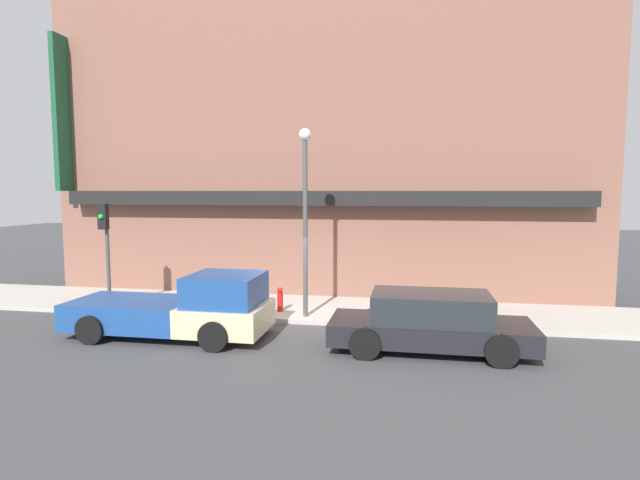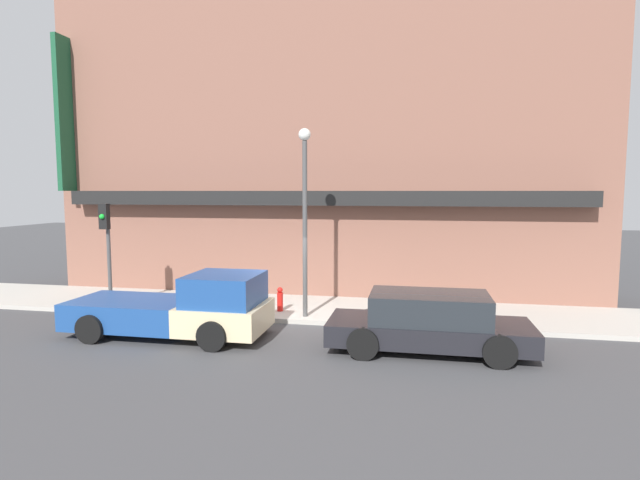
{
  "view_description": "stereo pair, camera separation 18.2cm",
  "coord_description": "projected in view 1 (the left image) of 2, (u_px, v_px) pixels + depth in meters",
  "views": [
    {
      "loc": [
        3.35,
        -13.79,
        3.85
      ],
      "look_at": [
        0.61,
        1.35,
        2.34
      ],
      "focal_mm": 28.0,
      "sensor_mm": 36.0,
      "label": 1
    },
    {
      "loc": [
        3.52,
        -13.76,
        3.85
      ],
      "look_at": [
        0.61,
        1.35,
        2.34
      ],
      "focal_mm": 28.0,
      "sensor_mm": 36.0,
      "label": 2
    }
  ],
  "objects": [
    {
      "name": "building",
      "position": [
        320.0,
        140.0,
        18.68
      ],
      "size": [
        19.8,
        3.8,
        11.51
      ],
      "color": "brown",
      "rests_on": "ground"
    },
    {
      "name": "traffic_light",
      "position": [
        105.0,
        236.0,
        15.65
      ],
      "size": [
        0.28,
        0.42,
        3.32
      ],
      "color": "#4C4C4C",
      "rests_on": "sidewalk"
    },
    {
      "name": "ground_plane",
      "position": [
        291.0,
        324.0,
        14.48
      ],
      "size": [
        80.0,
        80.0,
        0.0
      ],
      "primitive_type": "plane",
      "color": "#424244"
    },
    {
      "name": "street_lamp",
      "position": [
        305.0,
        200.0,
        14.5
      ],
      "size": [
        0.36,
        0.36,
        5.51
      ],
      "color": "#4C4C4C",
      "rests_on": "sidewalk"
    },
    {
      "name": "sidewalk",
      "position": [
        303.0,
        308.0,
        16.13
      ],
      "size": [
        36.0,
        3.38,
        0.14
      ],
      "color": "#B7B2A8",
      "rests_on": "ground"
    },
    {
      "name": "fire_hydrant",
      "position": [
        280.0,
        299.0,
        15.44
      ],
      "size": [
        0.18,
        0.18,
        0.75
      ],
      "color": "red",
      "rests_on": "sidewalk"
    },
    {
      "name": "parked_car",
      "position": [
        430.0,
        322.0,
        12.0
      ],
      "size": [
        4.81,
        2.05,
        1.41
      ],
      "rotation": [
        0.0,
        0.0,
        -0.0
      ],
      "color": "black",
      "rests_on": "ground"
    },
    {
      "name": "pickup_truck",
      "position": [
        183.0,
        309.0,
        13.12
      ],
      "size": [
        5.29,
        2.2,
        1.72
      ],
      "rotation": [
        0.0,
        0.0,
        -0.03
      ],
      "color": "beige",
      "rests_on": "ground"
    }
  ]
}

